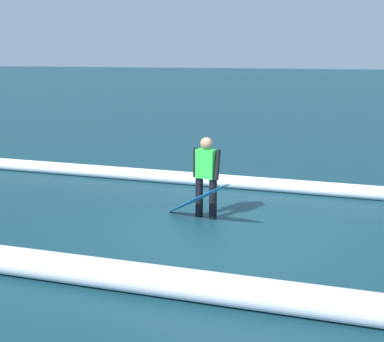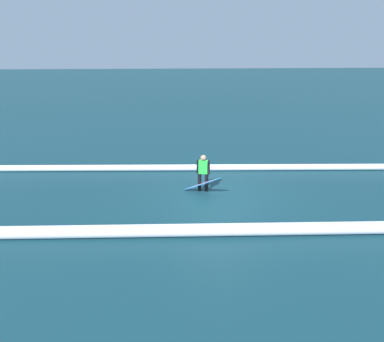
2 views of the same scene
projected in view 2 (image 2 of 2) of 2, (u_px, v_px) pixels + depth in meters
name	position (u px, v px, depth m)	size (l,w,h in m)	color
ground_plane	(218.00, 197.00, 12.21)	(161.93, 161.93, 0.00)	#123743
surfer	(203.00, 171.00, 12.47)	(0.51, 0.31, 1.47)	black
surfboard	(202.00, 184.00, 12.31)	(1.49, 1.18, 0.89)	#268CE5
wave_crest_foreground	(189.00, 168.00, 14.80)	(0.29, 0.29, 23.77)	white
wave_crest_midground	(156.00, 231.00, 9.61)	(0.38, 0.38, 20.51)	white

